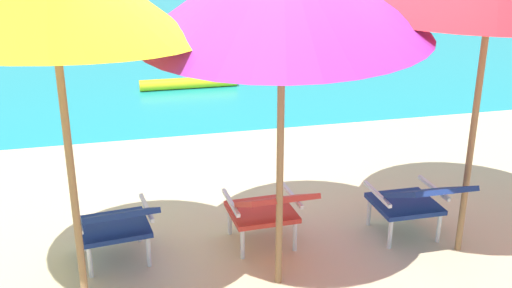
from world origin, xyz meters
name	(u,v)px	position (x,y,z in m)	size (l,w,h in m)	color
ground_plane	(197,113)	(0.00, 4.00, 0.00)	(40.00, 40.00, 0.00)	beige
ocean_band	(152,28)	(0.00, 12.05, 0.00)	(40.00, 18.00, 0.01)	teal
swim_buoy	(189,83)	(0.07, 5.39, 0.10)	(0.18, 0.18, 1.60)	yellow
lounge_chair_left	(116,222)	(-1.20, 0.03, 0.40)	(0.63, 0.93, 0.68)	navy
lounge_chair_center	(268,207)	(-0.03, 0.00, 0.40)	(0.57, 0.90, 0.68)	red
lounge_chair_right	(416,199)	(1.18, -0.14, 0.40)	(0.55, 0.88, 0.68)	navy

